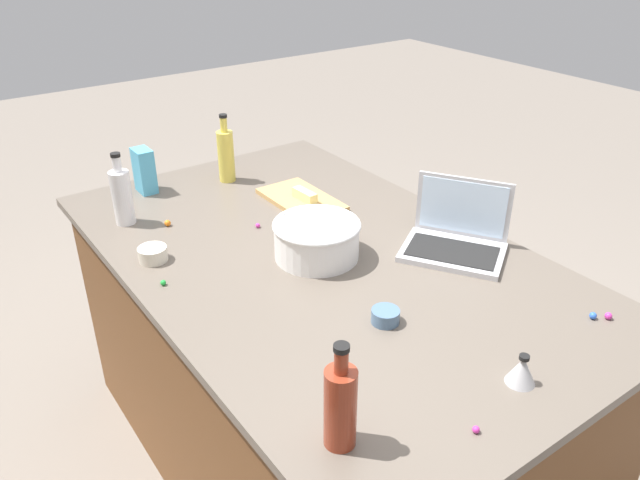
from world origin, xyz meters
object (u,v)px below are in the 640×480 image
(bottle_soy, at_px, (340,405))
(kitchen_timer, at_px, (522,370))
(ramekin_small, at_px, (385,316))
(candy_bag, at_px, (144,171))
(laptop, at_px, (456,237))
(mixing_bowl_large, at_px, (317,239))
(butter_stick_left, at_px, (305,195))
(ramekin_medium, at_px, (153,254))
(bottle_vinegar, at_px, (122,196))
(bottle_oil, at_px, (226,155))
(cutting_board, at_px, (301,200))

(bottle_soy, height_order, kitchen_timer, bottle_soy)
(ramekin_small, relative_size, candy_bag, 0.45)
(laptop, bearing_deg, bottle_soy, 118.73)
(mixing_bowl_large, bearing_deg, ramekin_small, 172.14)
(butter_stick_left, relative_size, candy_bag, 0.65)
(mixing_bowl_large, xyz_separation_m, bottle_soy, (-0.65, 0.40, 0.04))
(ramekin_small, height_order, kitchen_timer, kitchen_timer)
(mixing_bowl_large, relative_size, ramekin_medium, 3.05)
(bottle_soy, xyz_separation_m, bottle_vinegar, (1.23, -0.00, 0.00))
(ramekin_medium, xyz_separation_m, candy_bag, (0.51, -0.18, 0.06))
(bottle_vinegar, relative_size, ramekin_medium, 2.84)
(laptop, distance_m, butter_stick_left, 0.60)
(bottle_soy, relative_size, ramekin_small, 3.29)
(bottle_soy, height_order, butter_stick_left, bottle_soy)
(bottle_oil, xyz_separation_m, cutting_board, (-0.34, -0.12, -0.10))
(ramekin_medium, distance_m, kitchen_timer, 1.13)
(laptop, bearing_deg, mixing_bowl_large, 60.16)
(mixing_bowl_large, relative_size, butter_stick_left, 2.48)
(candy_bag, bearing_deg, cutting_board, -134.70)
(butter_stick_left, bearing_deg, bottle_soy, 149.27)
(cutting_board, bearing_deg, bottle_oil, 19.94)
(mixing_bowl_large, height_order, bottle_vinegar, bottle_vinegar)
(bottle_vinegar, bearing_deg, butter_stick_left, -111.72)
(laptop, distance_m, mixing_bowl_large, 0.44)
(bottle_oil, xyz_separation_m, ramekin_small, (-1.09, 0.12, -0.09))
(cutting_board, bearing_deg, butter_stick_left, 180.00)
(bottle_vinegar, height_order, kitchen_timer, bottle_vinegar)
(bottle_oil, height_order, candy_bag, bottle_oil)
(laptop, height_order, cutting_board, laptop)
(ramekin_medium, bearing_deg, cutting_board, -81.64)
(bottle_soy, xyz_separation_m, ramekin_medium, (0.93, 0.02, -0.08))
(mixing_bowl_large, xyz_separation_m, ramekin_medium, (0.27, 0.43, -0.04))
(butter_stick_left, bearing_deg, cutting_board, 0.00)
(butter_stick_left, bearing_deg, bottle_vinegar, 68.28)
(laptop, xyz_separation_m, butter_stick_left, (0.56, 0.20, -0.01))
(ramekin_small, bearing_deg, mixing_bowl_large, -7.86)
(bottle_soy, relative_size, cutting_board, 0.74)
(candy_bag, bearing_deg, bottle_soy, 173.56)
(bottle_soy, relative_size, butter_stick_left, 2.26)
(laptop, distance_m, bottle_vinegar, 1.12)
(cutting_board, bearing_deg, bottle_soy, 149.85)
(ramekin_medium, height_order, kitchen_timer, kitchen_timer)
(laptop, relative_size, ramekin_medium, 4.25)
(bottle_soy, relative_size, candy_bag, 1.46)
(ramekin_medium, bearing_deg, candy_bag, -19.80)
(candy_bag, bearing_deg, butter_stick_left, -136.23)
(bottle_soy, bearing_deg, bottle_vinegar, -0.09)
(mixing_bowl_large, xyz_separation_m, ramekin_small, (-0.39, 0.05, -0.04))
(bottle_oil, distance_m, kitchen_timer, 1.46)
(bottle_oil, relative_size, ramekin_medium, 3.01)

